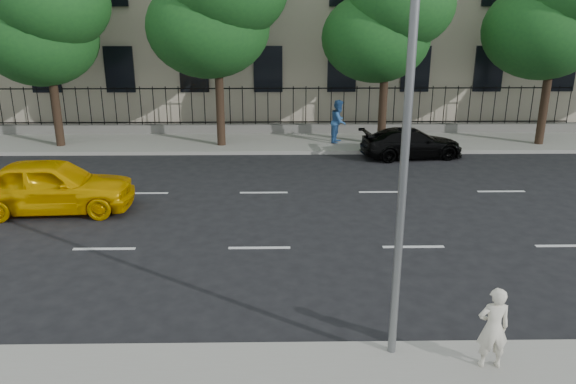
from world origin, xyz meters
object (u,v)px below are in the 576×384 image
(street_light, at_px, (403,60))
(woman_near, at_px, (493,328))
(yellow_taxi, at_px, (52,186))
(black_sedan, at_px, (412,143))

(street_light, xyz_separation_m, woman_near, (1.57, -0.99, -4.26))
(yellow_taxi, distance_m, woman_near, 13.16)
(street_light, relative_size, yellow_taxi, 1.67)
(yellow_taxi, xyz_separation_m, black_sedan, (12.26, 6.17, -0.22))
(black_sedan, height_order, woman_near, woman_near)
(street_light, xyz_separation_m, yellow_taxi, (-8.82, 7.10, -4.33))
(street_light, distance_m, woman_near, 4.65)
(black_sedan, bearing_deg, woman_near, 164.66)
(yellow_taxi, xyz_separation_m, woman_near, (10.38, -8.08, 0.07))
(yellow_taxi, height_order, black_sedan, yellow_taxi)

